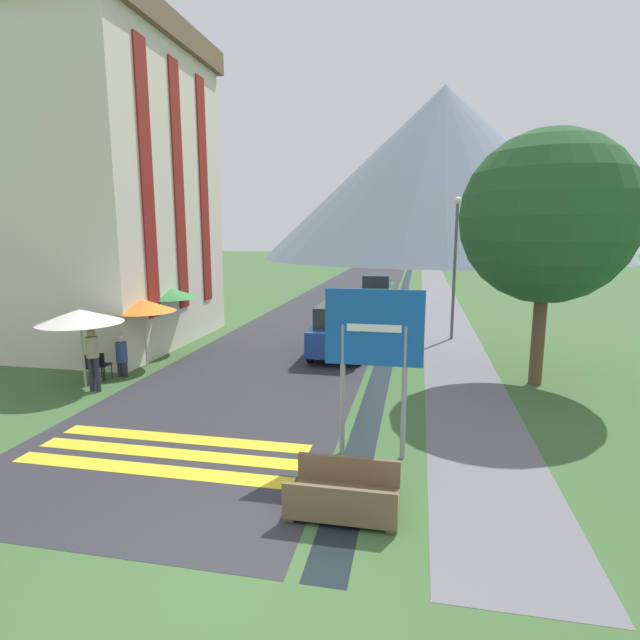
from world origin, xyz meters
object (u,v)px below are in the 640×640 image
(cafe_umbrella_middle_orange, at_px, (144,306))
(person_seated_far, at_px, (122,354))
(person_standing_terrace, at_px, (93,355))
(parked_car_near, at_px, (340,330))
(cafe_umbrella_front_white, at_px, (80,316))
(footbridge, at_px, (344,497))
(road_sign, at_px, (374,346))
(parked_car_far, at_px, (377,289))
(cafe_chair_near_right, at_px, (101,363))
(cafe_chair_near_left, at_px, (92,366))
(tree_by_path, at_px, (547,218))
(hotel_building, at_px, (105,177))
(cafe_chair_far_left, at_px, (148,343))
(cafe_umbrella_rear_green, at_px, (168,293))
(streetlamp, at_px, (455,257))

(cafe_umbrella_middle_orange, distance_m, person_seated_far, 1.79)
(cafe_umbrella_middle_orange, distance_m, person_standing_terrace, 2.85)
(parked_car_near, bearing_deg, cafe_umbrella_front_white, -142.08)
(parked_car_near, bearing_deg, footbridge, -80.76)
(road_sign, bearing_deg, person_standing_terrace, 162.23)
(parked_car_far, relative_size, cafe_chair_near_right, 5.36)
(cafe_chair_near_left, xyz_separation_m, cafe_chair_near_right, (0.07, 0.30, 0.00))
(cafe_umbrella_front_white, bearing_deg, person_seated_far, 68.17)
(person_standing_terrace, bearing_deg, footbridge, -30.91)
(footbridge, xyz_separation_m, tree_by_path, (4.39, 7.58, 4.44))
(parked_car_near, height_order, cafe_umbrella_front_white, cafe_umbrella_front_white)
(hotel_building, bearing_deg, parked_car_far, 52.63)
(parked_car_near, height_order, cafe_chair_near_right, parked_car_near)
(road_sign, xyz_separation_m, cafe_chair_near_right, (-8.25, 3.46, -1.68))
(road_sign, xyz_separation_m, cafe_chair_far_left, (-8.32, 6.21, -1.68))
(hotel_building, relative_size, cafe_umbrella_rear_green, 5.07)
(parked_car_near, distance_m, cafe_chair_far_left, 6.68)
(parked_car_far, distance_m, cafe_chair_near_right, 18.15)
(road_sign, relative_size, parked_car_far, 0.72)
(parked_car_near, relative_size, tree_by_path, 0.56)
(parked_car_near, bearing_deg, tree_by_path, -20.61)
(cafe_chair_near_right, height_order, cafe_umbrella_middle_orange, cafe_umbrella_middle_orange)
(cafe_umbrella_middle_orange, bearing_deg, cafe_umbrella_rear_green, 97.50)
(cafe_umbrella_front_white, distance_m, person_standing_terrace, 1.18)
(footbridge, height_order, cafe_chair_far_left, cafe_chair_far_left)
(cafe_chair_near_left, height_order, cafe_umbrella_front_white, cafe_umbrella_front_white)
(hotel_building, distance_m, footbridge, 15.94)
(streetlamp, bearing_deg, cafe_chair_far_left, -153.82)
(cafe_chair_far_left, xyz_separation_m, person_seated_far, (0.48, -2.30, 0.19))
(parked_car_far, bearing_deg, cafe_chair_far_left, -115.45)
(hotel_building, bearing_deg, cafe_umbrella_middle_orange, -44.97)
(cafe_chair_near_right, distance_m, cafe_umbrella_middle_orange, 2.30)
(cafe_chair_near_left, distance_m, cafe_umbrella_front_white, 1.54)
(cafe_chair_near_left, relative_size, tree_by_path, 0.12)
(cafe_chair_near_left, relative_size, person_seated_far, 0.67)
(cafe_umbrella_middle_orange, bearing_deg, person_standing_terrace, -89.80)
(footbridge, relative_size, streetlamp, 0.30)
(cafe_chair_near_right, relative_size, person_standing_terrace, 0.49)
(parked_car_near, height_order, parked_car_far, same)
(hotel_building, relative_size, tree_by_path, 1.68)
(person_standing_terrace, bearing_deg, road_sign, -17.77)
(cafe_umbrella_front_white, relative_size, tree_by_path, 0.32)
(cafe_umbrella_middle_orange, distance_m, cafe_umbrella_rear_green, 2.19)
(cafe_umbrella_rear_green, distance_m, tree_by_path, 12.59)
(road_sign, relative_size, person_seated_far, 2.57)
(footbridge, bearing_deg, cafe_umbrella_front_white, 149.11)
(cafe_chair_near_right, xyz_separation_m, cafe_umbrella_middle_orange, (0.47, 1.70, 1.47))
(road_sign, relative_size, cafe_chair_far_left, 3.84)
(streetlamp, bearing_deg, road_sign, -100.81)
(cafe_chair_near_left, distance_m, cafe_chair_near_right, 0.31)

